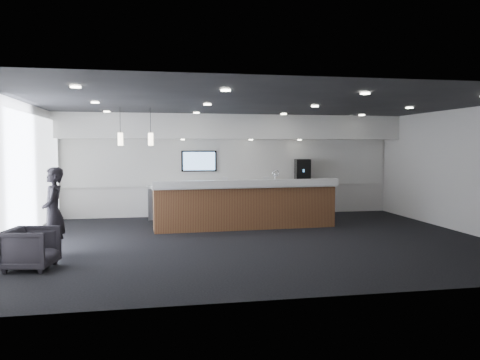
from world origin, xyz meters
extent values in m
plane|color=black|center=(0.00, 0.00, 0.00)|extent=(10.00, 10.00, 0.00)
cube|color=black|center=(0.00, 0.00, 3.00)|extent=(10.00, 8.00, 0.02)
cube|color=silver|center=(0.00, 4.00, 1.50)|extent=(10.00, 0.02, 3.00)
cube|color=silver|center=(-5.00, 0.00, 1.50)|extent=(0.02, 8.00, 3.00)
cube|color=silver|center=(5.00, 0.00, 1.50)|extent=(0.02, 8.00, 3.00)
cube|color=silver|center=(0.00, 3.55, 2.65)|extent=(10.00, 0.90, 0.70)
cube|color=silver|center=(0.00, 3.97, 1.60)|extent=(9.80, 0.06, 1.40)
cube|color=#CEE5F8|center=(-4.96, 0.00, 1.50)|extent=(0.04, 7.36, 2.55)
cube|color=#92939A|center=(0.00, 3.64, 0.45)|extent=(5.00, 0.60, 0.90)
cube|color=silver|center=(0.00, 3.64, 0.93)|extent=(5.06, 0.66, 0.05)
cylinder|color=silver|center=(-2.00, 3.32, 0.50)|extent=(0.60, 0.02, 0.02)
cylinder|color=silver|center=(-1.00, 3.32, 0.50)|extent=(0.60, 0.02, 0.02)
cylinder|color=silver|center=(0.00, 3.32, 0.50)|extent=(0.60, 0.02, 0.02)
cylinder|color=silver|center=(1.00, 3.32, 0.50)|extent=(0.60, 0.02, 0.02)
cylinder|color=silver|center=(2.00, 3.32, 0.50)|extent=(0.60, 0.02, 0.02)
cube|color=black|center=(-1.00, 3.91, 1.65)|extent=(1.05, 0.07, 0.62)
cube|color=#3783DC|center=(-1.00, 3.87, 1.65)|extent=(0.95, 0.01, 0.54)
cylinder|color=#FFEBC6|center=(-2.40, 0.80, 2.25)|extent=(0.12, 0.12, 0.30)
cylinder|color=#FFEBC6|center=(-3.10, 0.80, 2.25)|extent=(0.12, 0.12, 0.30)
cube|color=#51291B|center=(-0.05, 1.58, 0.53)|extent=(4.63, 0.83, 1.05)
cube|color=silver|center=(-0.05, 1.58, 1.08)|extent=(4.71, 0.91, 0.06)
cube|color=silver|center=(-0.04, 1.21, 1.17)|extent=(4.69, 0.30, 0.18)
cylinder|color=silver|center=(0.75, 1.71, 1.25)|extent=(0.04, 0.04, 0.28)
torus|color=silver|center=(0.75, 1.65, 1.39)|extent=(0.19, 0.04, 0.19)
cube|color=black|center=(2.12, 3.62, 1.33)|extent=(0.49, 0.53, 0.75)
cube|color=silver|center=(2.12, 3.36, 0.96)|extent=(0.27, 0.12, 0.02)
cube|color=silver|center=(-0.27, 3.57, 1.07)|extent=(0.18, 0.03, 0.25)
cube|color=silver|center=(0.98, 3.56, 1.07)|extent=(0.18, 0.05, 0.24)
imported|color=black|center=(-4.40, -1.69, 0.36)|extent=(0.90, 0.89, 0.71)
imported|color=black|center=(-4.21, -0.79, 0.84)|extent=(0.48, 0.66, 1.69)
imported|color=white|center=(1.47, 3.51, 0.99)|extent=(0.09, 0.09, 0.09)
imported|color=white|center=(1.33, 3.51, 0.99)|extent=(0.13, 0.13, 0.09)
imported|color=white|center=(1.19, 3.51, 0.99)|extent=(0.12, 0.12, 0.09)
imported|color=white|center=(1.05, 3.51, 0.99)|extent=(0.12, 0.12, 0.09)
imported|color=white|center=(0.91, 3.51, 0.99)|extent=(0.13, 0.13, 0.09)
imported|color=white|center=(0.77, 3.51, 0.99)|extent=(0.10, 0.10, 0.09)
camera|label=1|loc=(-2.38, -9.98, 2.06)|focal=35.00mm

